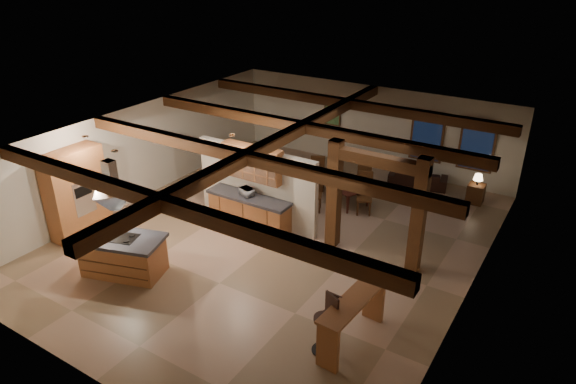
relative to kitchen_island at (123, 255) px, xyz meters
name	(u,v)px	position (x,y,z in m)	size (l,w,h in m)	color
ground	(277,237)	(2.20, 3.33, -0.49)	(12.00, 12.00, 0.00)	tan
room_walls	(277,177)	(2.20, 3.33, 1.29)	(12.00, 12.00, 12.00)	beige
ceiling_beams	(277,141)	(2.20, 3.33, 2.27)	(10.00, 12.00, 0.28)	#3D1F0F
timber_posts	(376,193)	(4.70, 3.83, 1.27)	(2.50, 0.30, 2.90)	#3D1F0F
partition_wall	(257,186)	(1.20, 3.83, 0.61)	(3.80, 0.18, 2.20)	beige
pantry_cabinet	(76,193)	(-2.47, 0.73, 0.71)	(0.67, 1.60, 2.40)	#A05933
back_counter	(249,211)	(1.20, 3.44, -0.02)	(2.50, 0.66, 0.94)	#A05933
upper_display_cabinet	(252,163)	(1.20, 3.64, 1.36)	(1.80, 0.36, 0.95)	#A05933
range_hood	(115,206)	(0.00, 0.00, 1.29)	(1.10, 1.10, 1.40)	silver
back_windows	(451,141)	(5.00, 9.26, 1.01)	(2.70, 0.07, 1.70)	#3D1F0F
framed_art	(332,114)	(0.70, 9.26, 1.21)	(0.65, 0.05, 0.85)	#3D1F0F
recessed_cans	(145,141)	(-0.33, 1.39, 2.38)	(3.16, 2.46, 0.03)	silver
kitchen_island	(123,255)	(0.00, 0.00, 0.00)	(2.19, 1.59, 0.98)	#A05933
dining_table	(340,192)	(2.60, 6.22, -0.19)	(1.73, 0.97, 0.61)	#39150E
sofa	(418,178)	(4.26, 8.58, -0.22)	(1.86, 0.73, 0.54)	black
microwave	(247,192)	(1.14, 3.44, 0.56)	(0.40, 0.27, 0.22)	#AEAEB3
bar_counter	(353,313)	(5.66, 0.70, 0.21)	(0.64, 2.00, 1.03)	#A05933
side_table	(476,193)	(6.17, 8.32, -0.19)	(0.48, 0.48, 0.60)	#3D1F0F
table_lamp	(478,177)	(6.17, 8.32, 0.35)	(0.29, 0.29, 0.34)	black
bar_stool_a	(326,324)	(5.32, 0.21, 0.14)	(0.47, 0.48, 1.24)	black
bar_stool_b	(331,319)	(5.29, 0.52, 0.04)	(0.36, 0.36, 1.04)	black
dining_chairs	(340,182)	(2.60, 6.22, 0.14)	(2.52, 2.52, 1.25)	#3D1F0F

